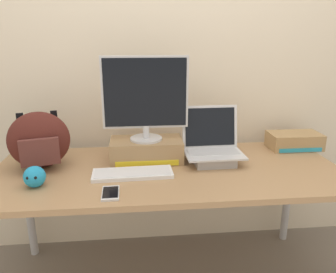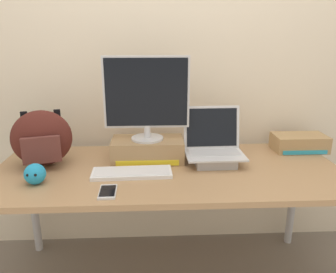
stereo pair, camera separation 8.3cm
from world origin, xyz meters
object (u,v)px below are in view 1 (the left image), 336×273
(cell_phone, at_px, (111,193))
(toner_box_cyan, at_px, (294,141))
(toner_box_yellow, at_px, (146,150))
(desktop_monitor, at_px, (145,98))
(coffee_mug, at_px, (24,145))
(external_keyboard, at_px, (133,173))
(messenger_backpack, at_px, (39,141))
(open_laptop, at_px, (213,152))
(plush_toy, at_px, (35,177))

(cell_phone, xyz_separation_m, toner_box_cyan, (1.12, 0.53, 0.04))
(toner_box_yellow, distance_m, desktop_monitor, 0.30)
(coffee_mug, distance_m, toner_box_cyan, 1.69)
(toner_box_yellow, bearing_deg, cell_phone, -113.24)
(coffee_mug, distance_m, cell_phone, 0.83)
(external_keyboard, height_order, cell_phone, external_keyboard)
(toner_box_yellow, height_order, messenger_backpack, messenger_backpack)
(open_laptop, relative_size, toner_box_cyan, 1.02)
(external_keyboard, relative_size, cell_phone, 2.91)
(toner_box_yellow, height_order, open_laptop, open_laptop)
(open_laptop, distance_m, messenger_backpack, 0.95)
(messenger_backpack, height_order, toner_box_cyan, messenger_backpack)
(external_keyboard, distance_m, plush_toy, 0.47)
(desktop_monitor, height_order, cell_phone, desktop_monitor)
(external_keyboard, height_order, plush_toy, plush_toy)
(plush_toy, bearing_deg, cell_phone, -17.80)
(desktop_monitor, relative_size, external_keyboard, 1.14)
(external_keyboard, relative_size, coffee_mug, 3.25)
(toner_box_yellow, relative_size, toner_box_cyan, 1.27)
(messenger_backpack, xyz_separation_m, cell_phone, (0.39, -0.36, -0.15))
(toner_box_yellow, height_order, cell_phone, toner_box_yellow)
(messenger_backpack, relative_size, cell_phone, 2.51)
(messenger_backpack, bearing_deg, open_laptop, -15.28)
(open_laptop, relative_size, cell_phone, 2.30)
(external_keyboard, bearing_deg, toner_box_cyan, 15.94)
(desktop_monitor, distance_m, external_keyboard, 0.42)
(messenger_backpack, bearing_deg, cell_phone, -57.27)
(toner_box_cyan, bearing_deg, coffee_mug, 177.36)
(open_laptop, height_order, coffee_mug, open_laptop)
(toner_box_yellow, xyz_separation_m, open_laptop, (0.37, -0.06, -0.00))
(cell_phone, bearing_deg, open_laptop, 31.10)
(cell_phone, relative_size, toner_box_cyan, 0.44)
(coffee_mug, height_order, toner_box_cyan, toner_box_cyan)
(toner_box_yellow, xyz_separation_m, messenger_backpack, (-0.57, -0.05, 0.09))
(plush_toy, bearing_deg, external_keyboard, 10.55)
(messenger_backpack, bearing_deg, coffee_mug, 109.56)
(toner_box_yellow, bearing_deg, messenger_backpack, -174.59)
(coffee_mug, bearing_deg, open_laptop, -13.04)
(desktop_monitor, relative_size, toner_box_cyan, 1.47)
(external_keyboard, bearing_deg, toner_box_yellow, 67.73)
(toner_box_yellow, height_order, desktop_monitor, desktop_monitor)
(plush_toy, xyz_separation_m, toner_box_cyan, (1.48, 0.42, -0.00))
(messenger_backpack, bearing_deg, toner_box_yellow, -9.33)
(coffee_mug, relative_size, cell_phone, 0.89)
(desktop_monitor, xyz_separation_m, toner_box_cyan, (0.94, 0.12, -0.31))
(toner_box_yellow, bearing_deg, coffee_mug, 165.27)
(desktop_monitor, bearing_deg, external_keyboard, -110.11)
(toner_box_yellow, height_order, toner_box_cyan, toner_box_yellow)
(toner_box_yellow, relative_size, messenger_backpack, 1.14)
(messenger_backpack, bearing_deg, external_keyboard, -32.70)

